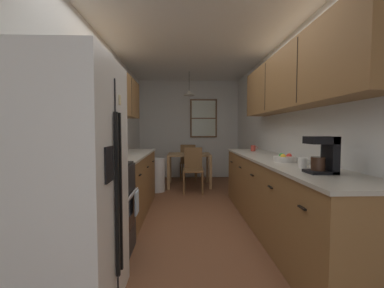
{
  "coord_description": "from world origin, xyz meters",
  "views": [
    {
      "loc": [
        -0.16,
        -3.01,
        1.25
      ],
      "look_at": [
        -0.01,
        1.12,
        1.02
      ],
      "focal_mm": 23.38,
      "sensor_mm": 36.0,
      "label": 1
    }
  ],
  "objects_px": {
    "trash_bin": "(157,175)",
    "dining_chair_near": "(193,167)",
    "dining_chair_far": "(188,160)",
    "fruit_bowl": "(285,158)",
    "coffee_maker": "(324,154)",
    "stove_range": "(97,210)",
    "dining_table": "(189,159)",
    "storage_canister": "(112,153)",
    "refrigerator": "(65,187)",
    "mug_spare": "(253,148)",
    "microwave_over_range": "(83,92)",
    "mug_by_coffeemaker": "(303,163)"
  },
  "relations": [
    {
      "from": "stove_range",
      "to": "mug_by_coffeemaker",
      "type": "distance_m",
      "value": 2.02
    },
    {
      "from": "microwave_over_range",
      "to": "dining_chair_near",
      "type": "relative_size",
      "value": 0.71
    },
    {
      "from": "microwave_over_range",
      "to": "dining_chair_near",
      "type": "height_order",
      "value": "microwave_over_range"
    },
    {
      "from": "coffee_maker",
      "to": "stove_range",
      "type": "bearing_deg",
      "value": 167.68
    },
    {
      "from": "dining_chair_far",
      "to": "mug_by_coffeemaker",
      "type": "bearing_deg",
      "value": -75.75
    },
    {
      "from": "mug_by_coffeemaker",
      "to": "mug_spare",
      "type": "bearing_deg",
      "value": 88.04
    },
    {
      "from": "stove_range",
      "to": "mug_by_coffeemaker",
      "type": "bearing_deg",
      "value": -3.96
    },
    {
      "from": "microwave_over_range",
      "to": "storage_canister",
      "type": "height_order",
      "value": "microwave_over_range"
    },
    {
      "from": "coffee_maker",
      "to": "mug_by_coffeemaker",
      "type": "distance_m",
      "value": 0.32
    },
    {
      "from": "dining_chair_far",
      "to": "mug_by_coffeemaker",
      "type": "relative_size",
      "value": 7.97
    },
    {
      "from": "refrigerator",
      "to": "fruit_bowl",
      "type": "distance_m",
      "value": 2.19
    },
    {
      "from": "microwave_over_range",
      "to": "fruit_bowl",
      "type": "height_order",
      "value": "microwave_over_range"
    },
    {
      "from": "refrigerator",
      "to": "trash_bin",
      "type": "xyz_separation_m",
      "value": [
        0.26,
        3.38,
        -0.53
      ]
    },
    {
      "from": "trash_bin",
      "to": "dining_chair_near",
      "type": "bearing_deg",
      "value": -6.5
    },
    {
      "from": "stove_range",
      "to": "mug_spare",
      "type": "height_order",
      "value": "stove_range"
    },
    {
      "from": "dining_table",
      "to": "mug_by_coffeemaker",
      "type": "distance_m",
      "value": 3.47
    },
    {
      "from": "fruit_bowl",
      "to": "microwave_over_range",
      "type": "bearing_deg",
      "value": -171.44
    },
    {
      "from": "mug_by_coffeemaker",
      "to": "fruit_bowl",
      "type": "distance_m",
      "value": 0.45
    },
    {
      "from": "dining_chair_far",
      "to": "trash_bin",
      "type": "bearing_deg",
      "value": -122.09
    },
    {
      "from": "refrigerator",
      "to": "dining_chair_far",
      "type": "height_order",
      "value": "refrigerator"
    },
    {
      "from": "dining_chair_near",
      "to": "trash_bin",
      "type": "distance_m",
      "value": 0.77
    },
    {
      "from": "dining_table",
      "to": "stove_range",
      "type": "bearing_deg",
      "value": -107.09
    },
    {
      "from": "stove_range",
      "to": "fruit_bowl",
      "type": "relative_size",
      "value": 4.58
    },
    {
      "from": "dining_table",
      "to": "dining_chair_far",
      "type": "relative_size",
      "value": 1.05
    },
    {
      "from": "mug_by_coffeemaker",
      "to": "fruit_bowl",
      "type": "bearing_deg",
      "value": 88.59
    },
    {
      "from": "dining_table",
      "to": "storage_canister",
      "type": "height_order",
      "value": "storage_canister"
    },
    {
      "from": "refrigerator",
      "to": "mug_by_coffeemaker",
      "type": "distance_m",
      "value": 2.01
    },
    {
      "from": "stove_range",
      "to": "dining_table",
      "type": "bearing_deg",
      "value": 72.91
    },
    {
      "from": "coffee_maker",
      "to": "storage_canister",
      "type": "bearing_deg",
      "value": 153.17
    },
    {
      "from": "refrigerator",
      "to": "coffee_maker",
      "type": "height_order",
      "value": "refrigerator"
    },
    {
      "from": "refrigerator",
      "to": "dining_chair_far",
      "type": "relative_size",
      "value": 1.93
    },
    {
      "from": "refrigerator",
      "to": "fruit_bowl",
      "type": "xyz_separation_m",
      "value": [
        1.94,
        1.03,
        0.07
      ]
    },
    {
      "from": "mug_spare",
      "to": "stove_range",
      "type": "bearing_deg",
      "value": -139.17
    },
    {
      "from": "dining_table",
      "to": "mug_by_coffeemaker",
      "type": "height_order",
      "value": "mug_by_coffeemaker"
    },
    {
      "from": "dining_chair_far",
      "to": "storage_canister",
      "type": "relative_size",
      "value": 5.76
    },
    {
      "from": "dining_chair_far",
      "to": "coffee_maker",
      "type": "xyz_separation_m",
      "value": [
        1.01,
        -4.19,
        0.56
      ]
    },
    {
      "from": "dining_chair_far",
      "to": "fruit_bowl",
      "type": "distance_m",
      "value": 3.61
    },
    {
      "from": "refrigerator",
      "to": "storage_canister",
      "type": "relative_size",
      "value": 11.12
    },
    {
      "from": "dining_table",
      "to": "mug_by_coffeemaker",
      "type": "bearing_deg",
      "value": -73.4
    },
    {
      "from": "dining_table",
      "to": "refrigerator",
      "type": "bearing_deg",
      "value": -103.6
    },
    {
      "from": "fruit_bowl",
      "to": "trash_bin",
      "type": "bearing_deg",
      "value": 125.4
    },
    {
      "from": "trash_bin",
      "to": "fruit_bowl",
      "type": "bearing_deg",
      "value": -54.6
    },
    {
      "from": "dining_table",
      "to": "dining_chair_far",
      "type": "xyz_separation_m",
      "value": [
        -0.0,
        0.58,
        -0.11
      ]
    },
    {
      "from": "microwave_over_range",
      "to": "storage_canister",
      "type": "bearing_deg",
      "value": 79.35
    },
    {
      "from": "dining_chair_far",
      "to": "fruit_bowl",
      "type": "relative_size",
      "value": 3.75
    },
    {
      "from": "dining_chair_far",
      "to": "storage_canister",
      "type": "xyz_separation_m",
      "value": [
        -0.98,
        -3.18,
        0.48
      ]
    },
    {
      "from": "dining_chair_near",
      "to": "mug_spare",
      "type": "relative_size",
      "value": 7.74
    },
    {
      "from": "dining_chair_near",
      "to": "coffee_maker",
      "type": "xyz_separation_m",
      "value": [
        0.94,
        -3.02,
        0.56
      ]
    },
    {
      "from": "trash_bin",
      "to": "mug_spare",
      "type": "relative_size",
      "value": 5.79
    },
    {
      "from": "dining_table",
      "to": "trash_bin",
      "type": "xyz_separation_m",
      "value": [
        -0.68,
        -0.5,
        -0.27
      ]
    }
  ]
}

